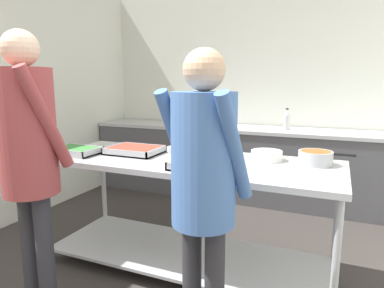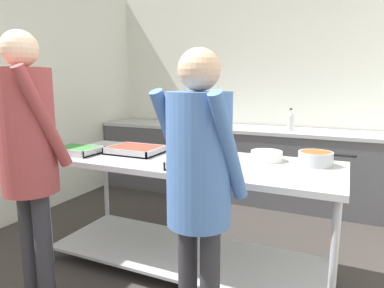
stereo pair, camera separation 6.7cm
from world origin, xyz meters
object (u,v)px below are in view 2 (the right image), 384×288
(sauce_pan, at_px, (316,158))
(water_bottle, at_px, (290,120))
(serving_tray_roast, at_px, (77,150))
(plate_stack, at_px, (266,156))
(guest_serving_right, at_px, (199,173))
(broccoli_bowl, at_px, (181,149))
(guest_serving_left, at_px, (28,144))
(serving_tray_vegetables, at_px, (201,164))
(serving_tray_greens, at_px, (135,150))

(sauce_pan, height_order, water_bottle, water_bottle)
(serving_tray_roast, xyz_separation_m, plate_stack, (1.46, 0.39, 0.01))
(guest_serving_right, distance_m, water_bottle, 2.56)
(serving_tray_roast, distance_m, water_bottle, 2.44)
(broccoli_bowl, xyz_separation_m, guest_serving_left, (-0.51, -1.02, 0.17))
(serving_tray_roast, bearing_deg, plate_stack, 14.89)
(plate_stack, xyz_separation_m, water_bottle, (-0.08, 1.62, 0.10))
(serving_tray_vegetables, bearing_deg, sauce_pan, 29.92)
(serving_tray_greens, distance_m, broccoli_bowl, 0.37)
(serving_tray_greens, distance_m, guest_serving_right, 1.17)
(plate_stack, height_order, water_bottle, water_bottle)
(guest_serving_right, bearing_deg, water_bottle, 88.74)
(broccoli_bowl, bearing_deg, serving_tray_vegetables, -47.52)
(serving_tray_greens, xyz_separation_m, sauce_pan, (1.38, 0.17, 0.03))
(broccoli_bowl, distance_m, plate_stack, 0.69)
(serving_tray_vegetables, distance_m, guest_serving_right, 0.57)
(guest_serving_left, xyz_separation_m, water_bottle, (1.11, 2.69, -0.07))
(guest_serving_left, bearing_deg, serving_tray_roast, 111.41)
(guest_serving_left, bearing_deg, broccoli_bowl, 63.75)
(serving_tray_greens, distance_m, water_bottle, 2.04)
(serving_tray_vegetables, bearing_deg, plate_stack, 49.17)
(broccoli_bowl, xyz_separation_m, sauce_pan, (1.03, 0.03, 0.02))
(serving_tray_greens, relative_size, guest_serving_right, 0.26)
(sauce_pan, height_order, guest_serving_left, guest_serving_left)
(serving_tray_roast, distance_m, broccoli_bowl, 0.85)
(guest_serving_right, bearing_deg, plate_stack, 81.40)
(serving_tray_roast, relative_size, sauce_pan, 0.98)
(sauce_pan, distance_m, water_bottle, 1.69)
(broccoli_bowl, relative_size, water_bottle, 0.81)
(plate_stack, height_order, guest_serving_left, guest_serving_left)
(serving_tray_vegetables, bearing_deg, serving_tray_roast, 178.99)
(serving_tray_roast, distance_m, sauce_pan, 1.84)
(guest_serving_right, bearing_deg, broccoli_bowl, 121.62)
(serving_tray_roast, height_order, plate_stack, plate_stack)
(water_bottle, bearing_deg, guest_serving_left, -112.42)
(serving_tray_vegetables, bearing_deg, serving_tray_greens, 161.49)
(guest_serving_left, height_order, water_bottle, guest_serving_left)
(water_bottle, bearing_deg, serving_tray_vegetables, -97.50)
(broccoli_bowl, xyz_separation_m, guest_serving_right, (0.55, -0.89, 0.08))
(sauce_pan, xyz_separation_m, guest_serving_left, (-1.54, -1.06, 0.15))
(broccoli_bowl, height_order, plate_stack, broccoli_bowl)
(serving_tray_greens, xyz_separation_m, water_bottle, (0.95, 1.80, 0.11))
(guest_serving_right, bearing_deg, sauce_pan, 62.28)
(serving_tray_roast, height_order, serving_tray_vegetables, same)
(serving_tray_greens, bearing_deg, serving_tray_roast, -153.92)
(guest_serving_left, relative_size, guest_serving_right, 1.08)
(broccoli_bowl, distance_m, guest_serving_right, 1.05)
(plate_stack, relative_size, water_bottle, 0.95)
(serving_tray_vegetables, distance_m, sauce_pan, 0.80)
(guest_serving_right, bearing_deg, guest_serving_left, -172.72)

